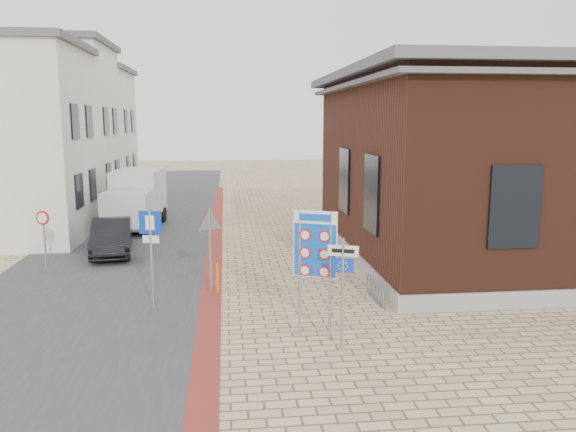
{
  "coord_description": "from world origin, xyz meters",
  "views": [
    {
      "loc": [
        -1.51,
        -12.77,
        5.03
      ],
      "look_at": [
        0.34,
        3.75,
        2.2
      ],
      "focal_mm": 35.0,
      "sensor_mm": 36.0,
      "label": 1
    }
  ],
  "objects": [
    {
      "name": "box_truck",
      "position": [
        -5.73,
        14.14,
        1.4
      ],
      "size": [
        2.46,
        5.29,
        2.7
      ],
      "rotation": [
        0.0,
        0.0,
        -0.06
      ],
      "color": "slate",
      "rests_on": "ground"
    },
    {
      "name": "curb_strip",
      "position": [
        -2.0,
        10.0,
        0.01
      ],
      "size": [
        0.6,
        40.0,
        0.02
      ],
      "primitive_type": "cube",
      "color": "maroon",
      "rests_on": "ground"
    },
    {
      "name": "sedan",
      "position": [
        -5.86,
        8.75,
        0.67
      ],
      "size": [
        1.96,
        4.2,
        1.33
      ],
      "primitive_type": "imported",
      "rotation": [
        0.0,
        0.0,
        0.14
      ],
      "color": "black",
      "rests_on": "ground"
    },
    {
      "name": "townhouse_far",
      "position": [
        -10.99,
        24.0,
        4.17
      ],
      "size": [
        7.4,
        6.4,
        8.3
      ],
      "color": "white",
      "rests_on": "ground"
    },
    {
      "name": "townhouse_mid",
      "position": [
        -10.99,
        18.0,
        4.57
      ],
      "size": [
        7.4,
        6.4,
        9.1
      ],
      "color": "white",
      "rests_on": "ground"
    },
    {
      "name": "brick_building",
      "position": [
        8.99,
        7.0,
        3.49
      ],
      "size": [
        13.0,
        13.0,
        6.8
      ],
      "color": "gray",
      "rests_on": "ground"
    },
    {
      "name": "road_strip",
      "position": [
        -5.5,
        15.0,
        0.01
      ],
      "size": [
        7.0,
        60.0,
        0.02
      ],
      "primitive_type": "cube",
      "color": "#38383A",
      "rests_on": "ground"
    },
    {
      "name": "parking_sign",
      "position": [
        -3.5,
        2.0,
        1.92
      ],
      "size": [
        0.6,
        0.21,
        2.78
      ],
      "rotation": [
        0.0,
        0.0,
        -0.28
      ],
      "color": "gray",
      "rests_on": "ground"
    },
    {
      "name": "yield_sign",
      "position": [
        -2.0,
        3.5,
        1.9
      ],
      "size": [
        0.83,
        0.43,
        2.49
      ],
      "rotation": [
        0.0,
        0.0,
        0.44
      ],
      "color": "gray",
      "rests_on": "ground"
    },
    {
      "name": "speed_sign",
      "position": [
        -7.63,
        6.55,
        1.35
      ],
      "size": [
        0.47,
        0.18,
        2.06
      ],
      "rotation": [
        0.0,
        0.0,
        -0.32
      ],
      "color": "gray",
      "rests_on": "ground"
    },
    {
      "name": "ground",
      "position": [
        0.0,
        0.0,
        0.0
      ],
      "size": [
        120.0,
        120.0,
        0.0
      ],
      "primitive_type": "plane",
      "color": "tan",
      "rests_on": "ground"
    },
    {
      "name": "essen_sign",
      "position": [
        1.0,
        -1.11,
        1.67
      ],
      "size": [
        0.65,
        0.28,
        2.52
      ],
      "rotation": [
        0.0,
        0.0,
        -0.37
      ],
      "color": "gray",
      "rests_on": "ground"
    },
    {
      "name": "bollard",
      "position": [
        -1.8,
        3.31,
        0.44
      ],
      "size": [
        0.1,
        0.1,
        0.89
      ],
      "primitive_type": "cylinder",
      "rotation": [
        0.0,
        0.0,
        -0.35
      ],
      "color": "orange",
      "rests_on": "ground"
    },
    {
      "name": "bike_rack",
      "position": [
        2.65,
        2.2,
        0.26
      ],
      "size": [
        0.08,
        1.8,
        0.6
      ],
      "color": "slate",
      "rests_on": "ground"
    },
    {
      "name": "border_sign",
      "position": [
        0.5,
        -0.38,
        2.18
      ],
      "size": [
        0.96,
        0.47,
        3.02
      ],
      "rotation": [
        0.0,
        0.0,
        -0.43
      ],
      "color": "gray",
      "rests_on": "ground"
    }
  ]
}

